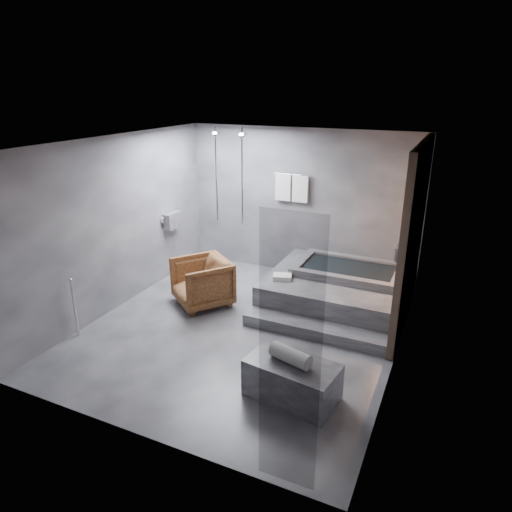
% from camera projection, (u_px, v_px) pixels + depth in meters
% --- Properties ---
extents(room, '(5.00, 5.04, 2.82)m').
position_uv_depth(room, '(274.00, 219.00, 6.45)').
color(room, '#333336').
rests_on(room, ground).
extents(tub_deck, '(2.20, 2.00, 0.50)m').
position_uv_depth(tub_deck, '(336.00, 290.00, 7.75)').
color(tub_deck, '#38383B').
rests_on(tub_deck, ground).
extents(tub_step, '(2.20, 0.36, 0.18)m').
position_uv_depth(tub_step, '(314.00, 330.00, 6.80)').
color(tub_step, '#38383B').
rests_on(tub_step, ground).
extents(concrete_bench, '(1.14, 0.74, 0.48)m').
position_uv_depth(concrete_bench, '(292.00, 380.00, 5.39)').
color(concrete_bench, '#333335').
rests_on(concrete_bench, ground).
extents(driftwood_chair, '(1.22, 1.22, 0.80)m').
position_uv_depth(driftwood_chair, '(202.00, 282.00, 7.67)').
color(driftwood_chair, '#3F220F').
rests_on(driftwood_chair, ground).
extents(rolled_towel, '(0.54, 0.32, 0.18)m').
position_uv_depth(rolled_towel, '(290.00, 356.00, 5.29)').
color(rolled_towel, silver).
rests_on(rolled_towel, concrete_bench).
extents(deck_towel, '(0.35, 0.30, 0.08)m').
position_uv_depth(deck_towel, '(282.00, 277.00, 7.52)').
color(deck_towel, white).
rests_on(deck_towel, tub_deck).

